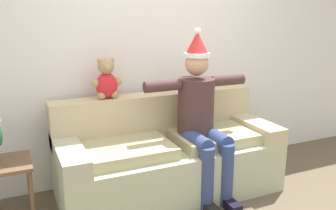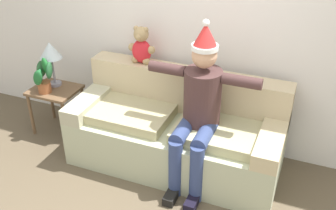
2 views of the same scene
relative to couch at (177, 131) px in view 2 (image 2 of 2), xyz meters
name	(u,v)px [view 2 (image 2 of 2)]	position (x,y,z in m)	size (l,w,h in m)	color
back_wall	(197,19)	(0.00, 0.51, 0.99)	(7.00, 0.10, 2.70)	white
couch	(177,131)	(0.00, 0.00, 0.00)	(2.06, 0.87, 0.92)	#B3B998
person_seated	(199,106)	(0.26, -0.17, 0.44)	(1.02, 0.77, 1.56)	#452C2B
teddy_bear	(141,47)	(-0.49, 0.26, 0.73)	(0.29, 0.17, 0.38)	red
side_table	(56,96)	(-1.46, 0.03, 0.08)	(0.51, 0.43, 0.53)	brown
table_lamp	(50,52)	(-1.51, 0.12, 0.56)	(0.24, 0.24, 0.51)	gray
potted_plant	(43,77)	(-1.51, -0.06, 0.36)	(0.25, 0.28, 0.39)	#A15933
candle_tall	(41,77)	(-1.61, 0.01, 0.30)	(0.04, 0.04, 0.21)	beige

